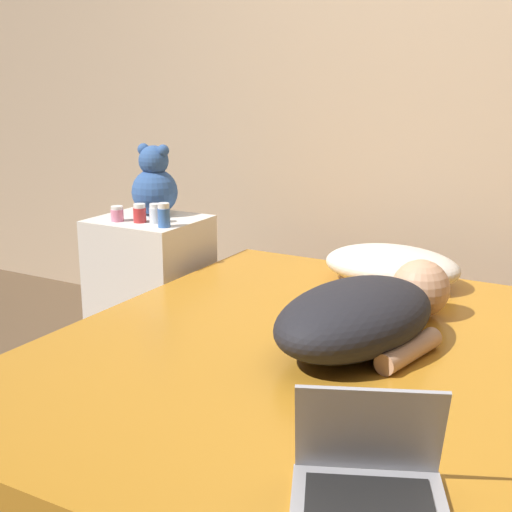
% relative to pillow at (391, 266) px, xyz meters
% --- Properties ---
extents(ground_plane, '(12.00, 12.00, 0.00)m').
position_rel_pillow_xyz_m(ground_plane, '(0.09, -0.72, -0.50)').
color(ground_plane, brown).
extents(wall_back, '(8.00, 0.06, 2.60)m').
position_rel_pillow_xyz_m(wall_back, '(0.09, 0.50, 0.80)').
color(wall_back, tan).
rests_on(wall_back, ground_plane).
extents(bed, '(1.67, 1.86, 0.43)m').
position_rel_pillow_xyz_m(bed, '(0.09, -0.72, -0.29)').
color(bed, '#4C331E').
rests_on(bed, ground_plane).
extents(nightstand, '(0.43, 0.39, 0.60)m').
position_rel_pillow_xyz_m(nightstand, '(-1.02, -0.12, -0.20)').
color(nightstand, silver).
rests_on(nightstand, ground_plane).
extents(pillow, '(0.50, 0.34, 0.14)m').
position_rel_pillow_xyz_m(pillow, '(0.00, 0.00, 0.00)').
color(pillow, beige).
rests_on(pillow, bed).
extents(person_lying, '(0.46, 0.79, 0.20)m').
position_rel_pillow_xyz_m(person_lying, '(0.13, -0.61, 0.02)').
color(person_lying, black).
rests_on(person_lying, bed).
extents(laptop, '(0.35, 0.32, 0.22)m').
position_rel_pillow_xyz_m(laptop, '(0.42, -1.33, -0.02)').
color(laptop, '#9E9EA3').
rests_on(laptop, bed).
extents(teddy_bear, '(0.20, 0.20, 0.30)m').
position_rel_pillow_xyz_m(teddy_bear, '(-1.04, -0.04, 0.23)').
color(teddy_bear, '#335693').
rests_on(teddy_bear, nightstand).
extents(bottle_pink, '(0.05, 0.05, 0.06)m').
position_rel_pillow_xyz_m(bottle_pink, '(-1.10, -0.23, 0.13)').
color(bottle_pink, pink).
rests_on(bottle_pink, nightstand).
extents(bottle_clear, '(0.05, 0.05, 0.08)m').
position_rel_pillow_xyz_m(bottle_clear, '(-0.94, -0.18, 0.13)').
color(bottle_clear, silver).
rests_on(bottle_clear, nightstand).
extents(bottle_red, '(0.05, 0.05, 0.08)m').
position_rel_pillow_xyz_m(bottle_red, '(-1.00, -0.20, 0.13)').
color(bottle_red, '#B72D2D').
rests_on(bottle_red, nightstand).
extents(bottle_blue, '(0.05, 0.05, 0.10)m').
position_rel_pillow_xyz_m(bottle_blue, '(-0.86, -0.23, 0.14)').
color(bottle_blue, '#3866B2').
rests_on(bottle_blue, nightstand).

